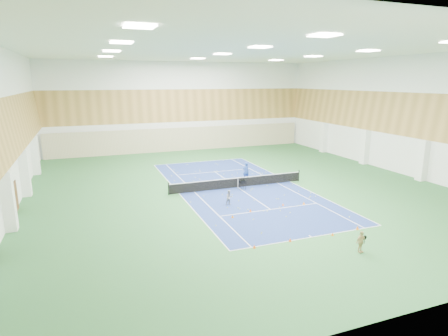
% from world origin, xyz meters
% --- Properties ---
extents(ground, '(40.00, 40.00, 0.00)m').
position_xyz_m(ground, '(0.00, 0.00, 0.00)').
color(ground, '#285E2F').
rests_on(ground, ground).
extents(room_shell, '(36.00, 40.00, 12.00)m').
position_xyz_m(room_shell, '(0.00, 0.00, 6.00)').
color(room_shell, white).
rests_on(room_shell, ground).
extents(wood_cladding, '(36.00, 40.00, 8.00)m').
position_xyz_m(wood_cladding, '(0.00, 0.00, 8.00)').
color(wood_cladding, '#AD8240').
rests_on(wood_cladding, room_shell).
extents(ceiling_light_grid, '(21.40, 25.40, 0.06)m').
position_xyz_m(ceiling_light_grid, '(0.00, 0.00, 11.92)').
color(ceiling_light_grid, white).
rests_on(ceiling_light_grid, room_shell).
extents(court_surface, '(10.97, 23.77, 0.01)m').
position_xyz_m(court_surface, '(0.00, 0.00, 0.01)').
color(court_surface, navy).
rests_on(court_surface, ground).
extents(tennis_balls_scatter, '(10.57, 22.77, 0.07)m').
position_xyz_m(tennis_balls_scatter, '(0.00, 0.00, 0.05)').
color(tennis_balls_scatter, yellow).
rests_on(tennis_balls_scatter, ground).
extents(tennis_net, '(12.80, 0.10, 1.10)m').
position_xyz_m(tennis_net, '(0.00, 0.00, 0.55)').
color(tennis_net, black).
rests_on(tennis_net, ground).
extents(back_curtain, '(35.40, 0.16, 3.20)m').
position_xyz_m(back_curtain, '(0.00, 19.75, 1.60)').
color(back_curtain, '#C6B793').
rests_on(back_curtain, ground).
extents(door_left_b, '(0.08, 1.80, 2.20)m').
position_xyz_m(door_left_b, '(-17.92, 0.00, 1.10)').
color(door_left_b, '#593319').
rests_on(door_left_b, ground).
extents(coach, '(0.68, 0.47, 1.78)m').
position_xyz_m(coach, '(1.74, 2.13, 0.89)').
color(coach, '#214398').
rests_on(coach, ground).
extents(child_court, '(0.61, 0.50, 1.18)m').
position_xyz_m(child_court, '(-2.51, -4.24, 0.59)').
color(child_court, gray).
rests_on(child_court, ground).
extents(child_apron, '(0.80, 0.46, 1.28)m').
position_xyz_m(child_apron, '(1.39, -14.63, 0.64)').
color(child_apron, tan).
rests_on(child_apron, ground).
extents(ball_cart, '(0.51, 0.51, 0.87)m').
position_xyz_m(ball_cart, '(0.14, -0.71, 0.44)').
color(ball_cart, black).
rests_on(ball_cart, ground).
extents(cone_svc_a, '(0.20, 0.20, 0.22)m').
position_xyz_m(cone_svc_a, '(-3.34, -6.98, 0.11)').
color(cone_svc_a, orange).
rests_on(cone_svc_a, ground).
extents(cone_svc_b, '(0.20, 0.20, 0.22)m').
position_xyz_m(cone_svc_b, '(-1.63, -6.32, 0.11)').
color(cone_svc_b, '#E5500C').
rests_on(cone_svc_b, ground).
extents(cone_svc_c, '(0.18, 0.18, 0.19)m').
position_xyz_m(cone_svc_c, '(1.33, -5.94, 0.10)').
color(cone_svc_c, '#F95E0D').
rests_on(cone_svc_c, ground).
extents(cone_svc_d, '(0.22, 0.22, 0.24)m').
position_xyz_m(cone_svc_d, '(3.01, -6.27, 0.12)').
color(cone_svc_d, orange).
rests_on(cone_svc_d, ground).
extents(cone_base_a, '(0.19, 0.19, 0.21)m').
position_xyz_m(cone_base_a, '(-4.00, -12.01, 0.11)').
color(cone_base_a, '#DF4D0B').
rests_on(cone_base_a, ground).
extents(cone_base_b, '(0.20, 0.20, 0.22)m').
position_xyz_m(cone_base_b, '(-1.57, -11.94, 0.11)').
color(cone_base_b, '#FF570D').
rests_on(cone_base_b, ground).
extents(cone_base_c, '(0.17, 0.17, 0.19)m').
position_xyz_m(cone_base_c, '(1.40, -12.11, 0.10)').
color(cone_base_c, orange).
rests_on(cone_base_c, ground).
extents(cone_base_d, '(0.23, 0.23, 0.25)m').
position_xyz_m(cone_base_d, '(3.52, -11.88, 0.13)').
color(cone_base_d, orange).
rests_on(cone_base_d, ground).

